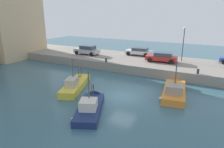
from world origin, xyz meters
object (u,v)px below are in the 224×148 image
Objects in this scene: fishing_boat_yellow at (77,86)px; fishing_boat_orange at (174,93)px; parked_car_red at (162,57)px; quay_streetlamp at (184,38)px; fishing_boat_navy at (91,108)px; mooring_bollard_north at (106,60)px; parked_car_white at (139,51)px; parked_car_silver at (87,50)px; mooring_bollard_mid at (198,71)px.

fishing_boat_yellow is 10.29m from fishing_boat_orange.
parked_car_red is 3.97m from quay_streetlamp.
fishing_boat_navy is 11.33× the size of mooring_bollard_north.
parked_car_red is (-2.82, -4.46, 0.04)m from parked_car_white.
mooring_bollard_north is (-3.16, -5.44, -0.48)m from parked_car_silver.
quay_streetlamp reaches higher than fishing_boat_navy.
fishing_boat_navy is at bearing -144.24° from parked_car_silver.
quay_streetlamp is at bearing 6.12° from fishing_boat_orange.
parked_car_silver reaches higher than parked_car_red.
fishing_boat_navy is at bearing 165.06° from quay_streetlamp.
mooring_bollard_mid is (-3.16, -17.44, -0.48)m from parked_car_silver.
parked_car_red is at bearing -122.28° from parked_car_white.
parked_car_white is at bearing -20.27° from mooring_bollard_north.
parked_car_silver is at bearing 64.62° from fishing_boat_orange.
parked_car_white is 0.99× the size of parked_car_red.
fishing_boat_yellow is 13.06m from parked_car_red.
fishing_boat_navy is 15.09m from parked_car_red.
fishing_boat_yellow is at bearing 108.10° from fishing_boat_orange.
fishing_boat_navy reaches higher than mooring_bollard_mid.
parked_car_white is 7.03m from mooring_bollard_north.
parked_car_red reaches higher than mooring_bollard_mid.
parked_car_silver is at bearing 92.79° from parked_car_red.
quay_streetlamp is at bearing -51.71° from parked_car_red.
mooring_bollard_north is at bearing 23.50° from fishing_boat_navy.
parked_car_red is at bearing -61.35° from mooring_bollard_north.
parked_car_silver is (10.69, 6.01, 1.84)m from fishing_boat_yellow.
fishing_boat_orange is 12.26× the size of mooring_bollard_north.
fishing_boat_navy is at bearing 147.03° from mooring_bollard_mid.
mooring_bollard_mid is at bearing -32.97° from fishing_boat_navy.
parked_car_red is (11.29, -6.32, 1.79)m from fishing_boat_yellow.
parked_car_silver is 12.34m from parked_car_red.
fishing_boat_navy is 1.40× the size of parked_car_red.
parked_car_red is (0.60, -12.33, -0.06)m from parked_car_silver.
parked_car_silver reaches higher than parked_car_white.
fishing_boat_orange reaches higher than parked_car_white.
fishing_boat_orange is 1.58× the size of parked_car_silver.
fishing_boat_navy reaches higher than parked_car_red.
mooring_bollard_mid is at bearing -154.29° from quay_streetlamp.
fishing_boat_orange reaches higher than parked_car_silver.
fishing_boat_orange is (3.20, -9.78, 0.01)m from fishing_boat_yellow.
fishing_boat_orange is 4.82m from mooring_bollard_mid.
parked_car_silver is 0.89× the size of quay_streetlamp.
parked_car_red is at bearing -7.96° from fishing_boat_navy.
quay_streetlamp is (9.98, 1.07, 4.33)m from fishing_boat_orange.
parked_car_red is 6.36m from mooring_bollard_mid.
fishing_boat_navy reaches higher than fishing_boat_orange.
fishing_boat_orange is at bearing -71.90° from fishing_boat_yellow.
fishing_boat_orange reaches higher than fishing_boat_yellow.
mooring_bollard_mid is (7.52, -11.43, 1.36)m from fishing_boat_yellow.
fishing_boat_yellow is 12.90× the size of mooring_bollard_north.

